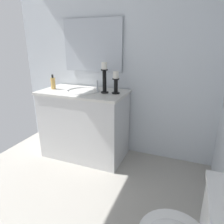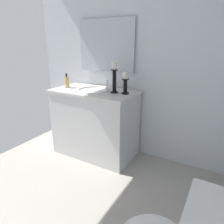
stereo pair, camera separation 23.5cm
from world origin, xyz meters
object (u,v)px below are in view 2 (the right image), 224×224
at_px(sink_basin, 94,93).
at_px(mirror, 106,46).
at_px(vanity_cabinet, 95,123).
at_px(candle_holder_tall, 125,82).
at_px(soap_bottle, 67,82).
at_px(candle_holder_short, 114,77).

height_order(sink_basin, mirror, mirror).
xyz_separation_m(vanity_cabinet, candle_holder_tall, (-0.03, 0.41, 0.56)).
height_order(sink_basin, soap_bottle, soap_bottle).
height_order(vanity_cabinet, soap_bottle, soap_bottle).
bearing_deg(mirror, candle_holder_short, 46.06).
bearing_deg(sink_basin, candle_holder_short, 92.71).
distance_m(vanity_cabinet, candle_holder_tall, 0.69).
bearing_deg(sink_basin, candle_holder_tall, 94.29).
bearing_deg(soap_bottle, vanity_cabinet, 94.65).
distance_m(mirror, soap_bottle, 0.68).
relative_size(vanity_cabinet, mirror, 1.34).
bearing_deg(candle_holder_tall, vanity_cabinet, -85.72).
bearing_deg(sink_basin, vanity_cabinet, -90.00).
relative_size(sink_basin, soap_bottle, 2.23).
relative_size(candle_holder_tall, candle_holder_short, 0.72).
bearing_deg(vanity_cabinet, sink_basin, 90.00).
relative_size(mirror, candle_holder_tall, 3.16).
distance_m(sink_basin, candle_holder_short, 0.36).
distance_m(vanity_cabinet, candle_holder_short, 0.67).
distance_m(sink_basin, candle_holder_tall, 0.44).
height_order(mirror, candle_holder_tall, mirror).
distance_m(mirror, candle_holder_tall, 0.62).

